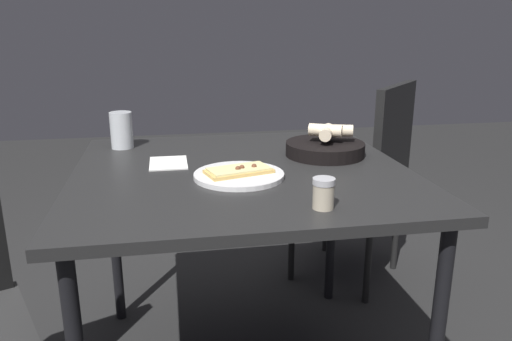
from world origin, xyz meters
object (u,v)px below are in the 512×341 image
at_px(beer_glass, 122,132).
at_px(chair_far, 367,176).
at_px(pizza_plate, 239,174).
at_px(bread_basket, 326,146).
at_px(dining_table, 242,188).
at_px(pepper_shaker, 323,195).

relative_size(beer_glass, chair_far, 0.14).
height_order(pizza_plate, chair_far, chair_far).
bearing_deg(bread_basket, chair_far, 142.47).
relative_size(dining_table, pizza_plate, 3.87).
bearing_deg(pizza_plate, beer_glass, -139.85).
relative_size(bread_basket, chair_far, 0.28).
bearing_deg(bread_basket, beer_glass, -108.76).
distance_m(bread_basket, beer_glass, 0.73).
bearing_deg(pepper_shaker, chair_far, 151.41).
bearing_deg(dining_table, chair_far, 130.91).
xyz_separation_m(dining_table, pepper_shaker, (0.37, 0.15, 0.10)).
distance_m(beer_glass, pepper_shaker, 0.90).
bearing_deg(pepper_shaker, bread_basket, 161.70).
bearing_deg(beer_glass, bread_basket, 71.24).
bearing_deg(dining_table, pizza_plate, -13.95).
xyz_separation_m(dining_table, chair_far, (-0.57, 0.66, -0.17)).
distance_m(dining_table, beer_glass, 0.53).
bearing_deg(pepper_shaker, pizza_plate, -149.65).
bearing_deg(pizza_plate, pepper_shaker, 30.35).
relative_size(bread_basket, beer_glass, 2.06).
bearing_deg(pepper_shaker, beer_glass, -143.46).
xyz_separation_m(dining_table, beer_glass, (-0.35, -0.39, 0.12)).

